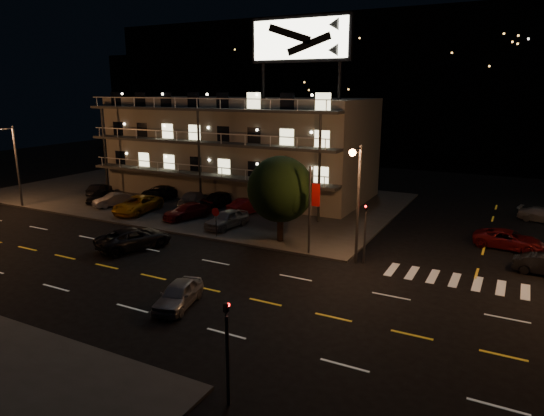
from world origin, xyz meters
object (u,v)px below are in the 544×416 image
at_px(lot_car_7, 194,199).
at_px(road_car_east, 178,294).
at_px(road_car_west, 134,238).
at_px(lot_car_4, 227,219).
at_px(lot_car_2, 138,205).
at_px(tree, 280,191).

relative_size(lot_car_7, road_car_east, 1.33).
xyz_separation_m(road_car_east, road_car_west, (-9.04, 6.34, 0.09)).
xyz_separation_m(lot_car_7, road_car_west, (3.49, -12.08, -0.15)).
xyz_separation_m(lot_car_4, lot_car_7, (-6.82, 4.66, 0.02)).
bearing_deg(road_car_west, lot_car_2, -27.26).
relative_size(lot_car_7, road_car_west, 0.96).
relative_size(lot_car_2, road_car_west, 1.00).
height_order(lot_car_4, lot_car_7, lot_car_7).
bearing_deg(lot_car_4, road_car_east, -59.75).
bearing_deg(road_car_east, road_car_west, 131.80).
xyz_separation_m(tree, road_car_west, (-8.88, -6.25, -3.26)).
bearing_deg(road_car_west, lot_car_7, -52.40).
height_order(lot_car_2, lot_car_7, lot_car_7).
height_order(tree, road_car_west, tree).
relative_size(lot_car_4, lot_car_7, 0.83).
xyz_separation_m(lot_car_2, lot_car_4, (10.16, -0.36, -0.02)).
relative_size(tree, lot_car_2, 1.18).
relative_size(tree, lot_car_7, 1.23).
xyz_separation_m(lot_car_4, road_car_east, (5.70, -13.76, -0.22)).
bearing_deg(lot_car_7, lot_car_2, 33.05).
height_order(lot_car_7, road_car_east, lot_car_7).
bearing_deg(road_car_east, lot_car_4, 99.36).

